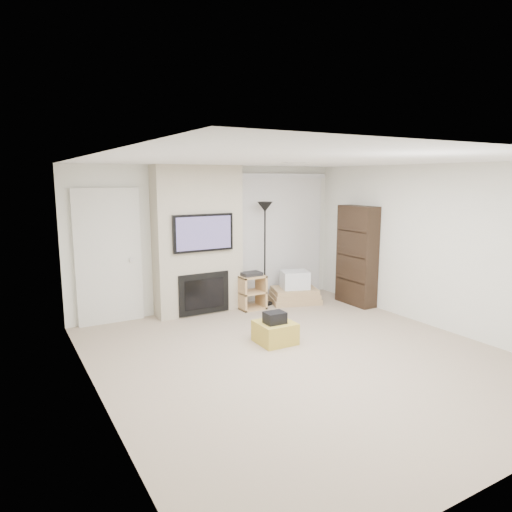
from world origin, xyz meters
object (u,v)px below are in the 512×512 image
av_stand (251,290)px  ottoman (275,332)px  box_stack (295,290)px  bookshelf (357,256)px  floor_lamp (265,224)px

av_stand → ottoman: bearing=-108.4°
av_stand → box_stack: bearing=-1.8°
av_stand → box_stack: av_stand is taller
bookshelf → floor_lamp: bearing=151.1°
av_stand → bookshelf: (1.82, -0.68, 0.55)m
ottoman → floor_lamp: floor_lamp is taller
floor_lamp → ottoman: bearing=-116.9°
floor_lamp → box_stack: size_ratio=1.79×
bookshelf → box_stack: bearing=144.1°
av_stand → box_stack: 0.92m
floor_lamp → bookshelf: (1.46, -0.81, -0.57)m
av_stand → bookshelf: size_ratio=0.37×
floor_lamp → bookshelf: bearing=-28.9°
ottoman → box_stack: size_ratio=0.48×
floor_lamp → av_stand: size_ratio=2.84×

